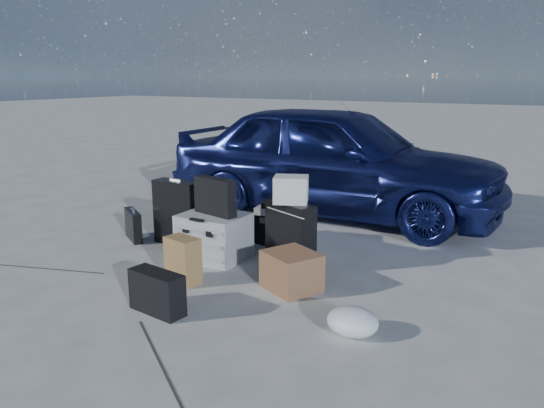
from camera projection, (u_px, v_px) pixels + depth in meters
The scene contains 15 objects.
ground at pixel (183, 280), 4.31m from camera, with size 60.00×60.00×0.00m, color silver.
car at pixel (334, 159), 6.22m from camera, with size 1.56×3.89×1.32m, color navy.
pelican_case at pixel (214, 236), 4.78m from camera, with size 0.56×0.46×0.41m, color #B0B3B5.
laptop_bag at pixel (215, 196), 4.69m from camera, with size 0.44×0.11×0.33m, color black.
briefcase at pixel (133, 225), 5.33m from camera, with size 0.39×0.09×0.30m, color black.
suitcase_left at pixel (177, 213), 5.16m from camera, with size 0.49×0.17×0.63m, color black.
suitcase_right at pixel (290, 235), 4.51m from camera, with size 0.48×0.17×0.58m, color black.
white_carton at pixel (291, 189), 4.41m from camera, with size 0.28×0.22×0.22m, color beige.
duffel_bag at pixel (278, 229), 5.18m from camera, with size 0.63×0.27×0.31m, color black.
flat_box_white at pixel (278, 210), 5.14m from camera, with size 0.38×0.29×0.07m, color beige.
flat_box_black at pixel (276, 204), 5.11m from camera, with size 0.27×0.19×0.06m, color black.
kraft_bag at pixel (183, 260), 4.22m from camera, with size 0.28×0.17×0.37m, color olive.
cardboard_box at pixel (292, 271), 4.09m from camera, with size 0.40×0.35×0.30m, color brown.
plastic_bag at pixel (353, 322), 3.37m from camera, with size 0.33×0.28×0.18m, color silver.
messenger_bag at pixel (157, 292), 3.69m from camera, with size 0.42×0.16×0.30m, color black.
Camera 1 is at (2.66, -3.13, 1.62)m, focal length 35.00 mm.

